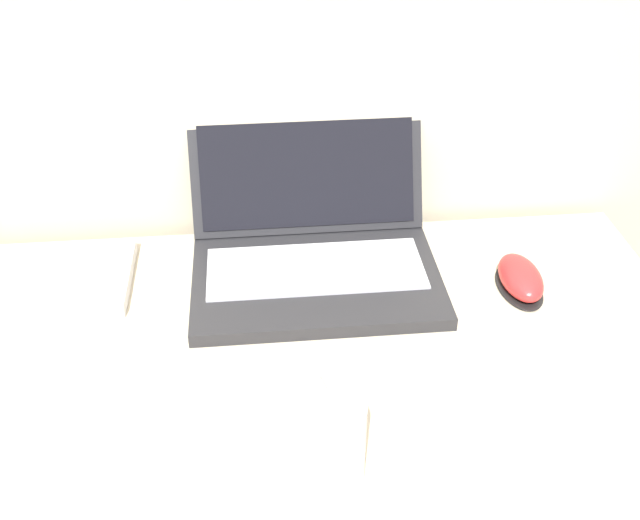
{
  "coord_description": "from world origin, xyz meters",
  "views": [
    {
      "loc": [
        -0.02,
        -0.38,
        1.39
      ],
      "look_at": [
        0.06,
        0.45,
        0.82
      ],
      "focal_mm": 42.0,
      "sensor_mm": 36.0,
      "label": 1
    }
  ],
  "objects_px": {
    "laptop": "(313,235)",
    "external_keyboard": "(5,283)",
    "drink_cup": "(326,441)",
    "computer_mouse": "(520,279)"
  },
  "relations": [
    {
      "from": "drink_cup",
      "to": "external_keyboard",
      "type": "bearing_deg",
      "value": 138.12
    },
    {
      "from": "laptop",
      "to": "drink_cup",
      "type": "distance_m",
      "value": 0.41
    },
    {
      "from": "drink_cup",
      "to": "external_keyboard",
      "type": "xyz_separation_m",
      "value": [
        -0.43,
        0.38,
        -0.05
      ]
    },
    {
      "from": "laptop",
      "to": "external_keyboard",
      "type": "relative_size",
      "value": 0.99
    },
    {
      "from": "laptop",
      "to": "computer_mouse",
      "type": "height_order",
      "value": "laptop"
    },
    {
      "from": "drink_cup",
      "to": "external_keyboard",
      "type": "distance_m",
      "value": 0.58
    },
    {
      "from": "laptop",
      "to": "external_keyboard",
      "type": "distance_m",
      "value": 0.45
    },
    {
      "from": "external_keyboard",
      "to": "computer_mouse",
      "type": "bearing_deg",
      "value": -5.6
    },
    {
      "from": "computer_mouse",
      "to": "external_keyboard",
      "type": "bearing_deg",
      "value": 174.4
    },
    {
      "from": "drink_cup",
      "to": "laptop",
      "type": "bearing_deg",
      "value": 86.73
    }
  ]
}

